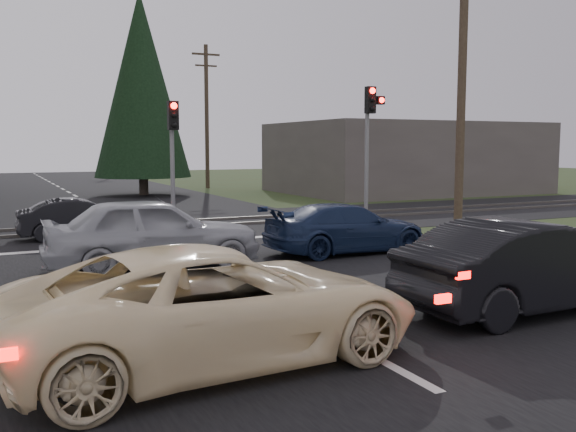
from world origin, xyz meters
TOP-DOWN VIEW (x-y plane):
  - ground at (0.00, 0.00)m, footprint 120.00×120.00m
  - road at (0.00, 10.00)m, footprint 14.00×100.00m
  - rail_corridor at (0.00, 12.00)m, footprint 120.00×8.00m
  - stop_line at (0.00, 8.20)m, footprint 13.00×0.35m
  - rail_near at (0.00, 11.20)m, footprint 120.00×0.12m
  - rail_far at (0.00, 12.80)m, footprint 120.00×0.12m
  - traffic_signal_right at (7.55, 9.47)m, footprint 0.68×0.48m
  - traffic_signal_center at (1.00, 10.68)m, footprint 0.32×0.48m
  - utility_pole_near at (8.50, 6.00)m, footprint 1.80×0.26m
  - utility_pole_mid at (8.50, 30.00)m, footprint 1.80×0.26m
  - utility_pole_far at (8.50, 55.00)m, footprint 1.80×0.26m
  - conifer_tree at (3.50, 26.00)m, footprint 5.20×5.20m
  - building_right at (18.00, 22.00)m, footprint 14.00×10.00m
  - cream_coupe at (-1.89, -1.76)m, footprint 5.50×2.86m
  - dark_hatchback at (3.55, -1.60)m, footprint 4.64×1.74m
  - silver_car at (-1.11, 4.78)m, footprint 4.79×2.08m
  - blue_sedan at (3.83, 4.71)m, footprint 4.34×1.82m
  - dark_car_far at (-1.93, 10.34)m, footprint 3.53×1.24m

SIDE VIEW (x-z plane):
  - ground at x=0.00m, z-range 0.00..0.00m
  - road at x=0.00m, z-range 0.00..0.01m
  - rail_corridor at x=0.00m, z-range 0.00..0.01m
  - stop_line at x=0.00m, z-range 0.01..0.01m
  - rail_near at x=0.00m, z-range 0.00..0.10m
  - rail_far at x=0.00m, z-range 0.00..0.10m
  - dark_car_far at x=-1.93m, z-range 0.00..1.16m
  - blue_sedan at x=3.83m, z-range 0.00..1.25m
  - cream_coupe at x=-1.89m, z-range 0.00..1.48m
  - dark_hatchback at x=3.55m, z-range 0.00..1.51m
  - silver_car at x=-1.11m, z-range 0.00..1.61m
  - building_right at x=18.00m, z-range 0.00..4.00m
  - traffic_signal_center at x=1.00m, z-range 0.76..4.86m
  - traffic_signal_right at x=7.55m, z-range 0.96..5.66m
  - utility_pole_near at x=8.50m, z-range 0.23..9.23m
  - utility_pole_mid at x=8.50m, z-range 0.23..9.23m
  - utility_pole_far at x=8.50m, z-range 0.23..9.23m
  - conifer_tree at x=3.50m, z-range 0.49..11.49m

